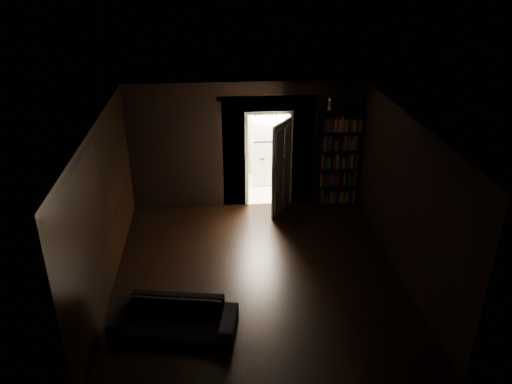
% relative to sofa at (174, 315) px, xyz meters
% --- Properties ---
extents(ground, '(5.50, 5.50, 0.00)m').
position_rel_sofa_xyz_m(ground, '(1.37, 1.42, -0.35)').
color(ground, black).
rests_on(ground, ground).
extents(room_walls, '(5.02, 5.61, 2.84)m').
position_rel_sofa_xyz_m(room_walls, '(1.36, 2.49, 1.33)').
color(room_walls, black).
rests_on(room_walls, ground).
extents(kitchen_alcove, '(2.20, 1.80, 2.60)m').
position_rel_sofa_xyz_m(kitchen_alcove, '(1.87, 5.29, 0.86)').
color(kitchen_alcove, beige).
rests_on(kitchen_alcove, ground).
extents(sofa, '(1.95, 1.12, 0.71)m').
position_rel_sofa_xyz_m(sofa, '(0.00, 0.00, 0.00)').
color(sofa, black).
rests_on(sofa, ground).
extents(bookshelf, '(0.91, 0.36, 2.20)m').
position_rel_sofa_xyz_m(bookshelf, '(3.37, 4.01, 0.75)').
color(bookshelf, black).
rests_on(bookshelf, ground).
extents(refrigerator, '(0.82, 0.77, 1.65)m').
position_rel_sofa_xyz_m(refrigerator, '(1.98, 5.45, 0.47)').
color(refrigerator, white).
rests_on(refrigerator, ground).
extents(door, '(0.51, 0.74, 2.05)m').
position_rel_sofa_xyz_m(door, '(2.10, 3.79, 0.67)').
color(door, silver).
rests_on(door, ground).
extents(figurine, '(0.11, 0.11, 0.27)m').
position_rel_sofa_xyz_m(figurine, '(3.12, 4.06, 1.98)').
color(figurine, white).
rests_on(figurine, bookshelf).
extents(bottles, '(0.66, 0.30, 0.27)m').
position_rel_sofa_xyz_m(bottles, '(1.94, 5.46, 1.43)').
color(bottles, black).
rests_on(bottles, refrigerator).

